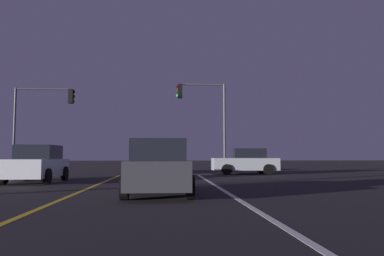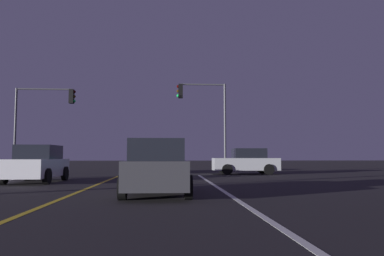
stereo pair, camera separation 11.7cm
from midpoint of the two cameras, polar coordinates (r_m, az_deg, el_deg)
lane_edge_right at (r=8.29m, az=9.80°, el=-12.52°), size 0.16×30.77×0.01m
lane_center_divider at (r=8.58m, az=-24.48°, el=-11.92°), size 0.16×30.77×0.01m
car_ahead_far at (r=27.19m, az=-5.24°, el=-5.08°), size 2.02×4.30×1.70m
car_lead_same_lane at (r=11.63m, az=-5.40°, el=-6.14°), size 2.02×4.30×1.70m
car_crossing_side at (r=25.15m, az=8.07°, el=-5.12°), size 4.30×2.02×1.70m
car_oncoming at (r=18.57m, az=-22.76°, el=-5.13°), size 2.02×4.30×1.70m
traffic_light_near_right at (r=24.16m, az=1.43°, el=3.19°), size 3.21×0.36×5.89m
traffic_light_near_left at (r=25.26m, az=-21.83°, el=2.60°), size 3.75×0.36×5.48m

